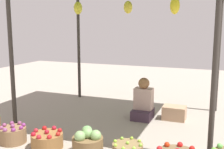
{
  "coord_description": "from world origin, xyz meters",
  "views": [
    {
      "loc": [
        1.65,
        -4.82,
        1.72
      ],
      "look_at": [
        0.0,
        -0.64,
        0.95
      ],
      "focal_mm": 44.99,
      "sensor_mm": 36.0,
      "label": 1
    }
  ],
  "objects_px": {
    "vendor_person": "(143,103)",
    "basket_cabbages": "(88,143)",
    "wooden_crate_near_vendor": "(174,113)",
    "basket_red_apples": "(47,140)",
    "basket_purple_onions": "(13,134)"
  },
  "relations": [
    {
      "from": "vendor_person",
      "to": "wooden_crate_near_vendor",
      "type": "bearing_deg",
      "value": 15.01
    },
    {
      "from": "basket_red_apples",
      "to": "wooden_crate_near_vendor",
      "type": "xyz_separation_m",
      "value": [
        1.49,
        1.92,
        0.02
      ]
    },
    {
      "from": "basket_cabbages",
      "to": "basket_purple_onions",
      "type": "bearing_deg",
      "value": -176.77
    },
    {
      "from": "basket_purple_onions",
      "to": "wooden_crate_near_vendor",
      "type": "height_order",
      "value": "basket_purple_onions"
    },
    {
      "from": "basket_red_apples",
      "to": "basket_purple_onions",
      "type": "bearing_deg",
      "value": -176.66
    },
    {
      "from": "basket_cabbages",
      "to": "vendor_person",
      "type": "bearing_deg",
      "value": 80.16
    },
    {
      "from": "basket_purple_onions",
      "to": "basket_cabbages",
      "type": "height_order",
      "value": "basket_cabbages"
    },
    {
      "from": "basket_cabbages",
      "to": "wooden_crate_near_vendor",
      "type": "distance_m",
      "value": 2.08
    },
    {
      "from": "basket_red_apples",
      "to": "basket_cabbages",
      "type": "height_order",
      "value": "basket_cabbages"
    },
    {
      "from": "wooden_crate_near_vendor",
      "to": "basket_red_apples",
      "type": "bearing_deg",
      "value": -127.83
    },
    {
      "from": "basket_purple_onions",
      "to": "basket_cabbages",
      "type": "relative_size",
      "value": 0.92
    },
    {
      "from": "basket_purple_onions",
      "to": "wooden_crate_near_vendor",
      "type": "distance_m",
      "value": 2.85
    },
    {
      "from": "vendor_person",
      "to": "basket_cabbages",
      "type": "xyz_separation_m",
      "value": [
        -0.3,
        -1.74,
        -0.14
      ]
    },
    {
      "from": "vendor_person",
      "to": "basket_cabbages",
      "type": "relative_size",
      "value": 1.84
    },
    {
      "from": "basket_cabbages",
      "to": "wooden_crate_near_vendor",
      "type": "bearing_deg",
      "value": 65.49
    }
  ]
}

